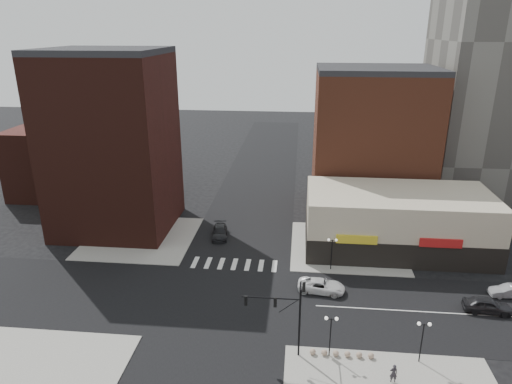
{
  "coord_description": "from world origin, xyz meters",
  "views": [
    {
      "loc": [
        7.72,
        -42.6,
        28.43
      ],
      "look_at": [
        2.96,
        5.17,
        11.0
      ],
      "focal_mm": 32.0,
      "sensor_mm": 36.0,
      "label": 1
    }
  ],
  "objects_px": {
    "street_lamp_se_a": "(331,326)",
    "white_suv": "(321,286)",
    "silver_sedan": "(509,291)",
    "pedestrian": "(394,373)",
    "street_lamp_ne": "(332,246)",
    "traffic_signal": "(289,307)",
    "dark_sedan_north": "(220,232)",
    "dark_sedan_east": "(487,305)",
    "street_lamp_se_b": "(423,332)"
  },
  "relations": [
    {
      "from": "street_lamp_ne",
      "to": "white_suv",
      "type": "height_order",
      "value": "street_lamp_ne"
    },
    {
      "from": "street_lamp_se_a",
      "to": "dark_sedan_north",
      "type": "height_order",
      "value": "street_lamp_se_a"
    },
    {
      "from": "street_lamp_se_b",
      "to": "street_lamp_ne",
      "type": "height_order",
      "value": "same"
    },
    {
      "from": "dark_sedan_east",
      "to": "pedestrian",
      "type": "bearing_deg",
      "value": 139.53
    },
    {
      "from": "street_lamp_ne",
      "to": "silver_sedan",
      "type": "relative_size",
      "value": 1.0
    },
    {
      "from": "pedestrian",
      "to": "silver_sedan",
      "type": "bearing_deg",
      "value": -138.22
    },
    {
      "from": "street_lamp_se_a",
      "to": "pedestrian",
      "type": "xyz_separation_m",
      "value": [
        5.19,
        -2.78,
        -2.3
      ]
    },
    {
      "from": "silver_sedan",
      "to": "street_lamp_se_b",
      "type": "bearing_deg",
      "value": -48.91
    },
    {
      "from": "traffic_signal",
      "to": "street_lamp_se_a",
      "type": "xyz_separation_m",
      "value": [
        3.76,
        -0.17,
        -1.67
      ]
    },
    {
      "from": "street_lamp_se_a",
      "to": "street_lamp_ne",
      "type": "xyz_separation_m",
      "value": [
        1.0,
        16.0,
        0.0
      ]
    },
    {
      "from": "street_lamp_se_a",
      "to": "street_lamp_ne",
      "type": "bearing_deg",
      "value": 86.42
    },
    {
      "from": "traffic_signal",
      "to": "dark_sedan_north",
      "type": "xyz_separation_m",
      "value": [
        -10.58,
        23.87,
        -4.21
      ]
    },
    {
      "from": "street_lamp_se_a",
      "to": "silver_sedan",
      "type": "height_order",
      "value": "street_lamp_se_a"
    },
    {
      "from": "street_lamp_se_a",
      "to": "pedestrian",
      "type": "relative_size",
      "value": 2.38
    },
    {
      "from": "dark_sedan_north",
      "to": "dark_sedan_east",
      "type": "bearing_deg",
      "value": -33.89
    },
    {
      "from": "street_lamp_se_a",
      "to": "white_suv",
      "type": "relative_size",
      "value": 0.78
    },
    {
      "from": "traffic_signal",
      "to": "street_lamp_se_b",
      "type": "relative_size",
      "value": 1.87
    },
    {
      "from": "dark_sedan_north",
      "to": "street_lamp_ne",
      "type": "bearing_deg",
      "value": -35.38
    },
    {
      "from": "traffic_signal",
      "to": "dark_sedan_east",
      "type": "height_order",
      "value": "traffic_signal"
    },
    {
      "from": "street_lamp_ne",
      "to": "dark_sedan_east",
      "type": "relative_size",
      "value": 0.86
    },
    {
      "from": "silver_sedan",
      "to": "dark_sedan_east",
      "type": "bearing_deg",
      "value": -49.99
    },
    {
      "from": "street_lamp_se_b",
      "to": "street_lamp_ne",
      "type": "relative_size",
      "value": 1.0
    },
    {
      "from": "white_suv",
      "to": "street_lamp_ne",
      "type": "bearing_deg",
      "value": -7.97
    },
    {
      "from": "street_lamp_se_b",
      "to": "dark_sedan_east",
      "type": "xyz_separation_m",
      "value": [
        8.91,
        8.69,
        -2.47
      ]
    },
    {
      "from": "white_suv",
      "to": "dark_sedan_east",
      "type": "relative_size",
      "value": 1.1
    },
    {
      "from": "dark_sedan_east",
      "to": "street_lamp_se_b",
      "type": "bearing_deg",
      "value": 139.41
    },
    {
      "from": "street_lamp_ne",
      "to": "pedestrian",
      "type": "relative_size",
      "value": 2.38
    },
    {
      "from": "street_lamp_ne",
      "to": "white_suv",
      "type": "distance_m",
      "value": 5.84
    },
    {
      "from": "traffic_signal",
      "to": "dark_sedan_north",
      "type": "bearing_deg",
      "value": 113.91
    },
    {
      "from": "silver_sedan",
      "to": "pedestrian",
      "type": "xyz_separation_m",
      "value": [
        -15.25,
        -14.74,
        0.31
      ]
    },
    {
      "from": "white_suv",
      "to": "dark_sedan_east",
      "type": "xyz_separation_m",
      "value": [
        17.25,
        -2.24,
        0.09
      ]
    },
    {
      "from": "dark_sedan_east",
      "to": "silver_sedan",
      "type": "distance_m",
      "value": 4.82
    },
    {
      "from": "street_lamp_se_a",
      "to": "street_lamp_ne",
      "type": "height_order",
      "value": "same"
    },
    {
      "from": "street_lamp_se_a",
      "to": "silver_sedan",
      "type": "distance_m",
      "value": 23.83
    },
    {
      "from": "street_lamp_se_b",
      "to": "street_lamp_ne",
      "type": "xyz_separation_m",
      "value": [
        -7.0,
        16.0,
        0.0
      ]
    },
    {
      "from": "dark_sedan_east",
      "to": "dark_sedan_north",
      "type": "height_order",
      "value": "dark_sedan_east"
    },
    {
      "from": "silver_sedan",
      "to": "street_lamp_ne",
      "type": "bearing_deg",
      "value": -104.51
    },
    {
      "from": "traffic_signal",
      "to": "street_lamp_se_a",
      "type": "distance_m",
      "value": 4.12
    },
    {
      "from": "dark_sedan_north",
      "to": "pedestrian",
      "type": "relative_size",
      "value": 2.94
    },
    {
      "from": "street_lamp_se_b",
      "to": "silver_sedan",
      "type": "xyz_separation_m",
      "value": [
        12.45,
        11.96,
        -2.61
      ]
    },
    {
      "from": "traffic_signal",
      "to": "street_lamp_se_b",
      "type": "distance_m",
      "value": 11.88
    },
    {
      "from": "traffic_signal",
      "to": "street_lamp_se_b",
      "type": "xyz_separation_m",
      "value": [
        11.76,
        -0.17,
        -1.67
      ]
    },
    {
      "from": "silver_sedan",
      "to": "dark_sedan_north",
      "type": "relative_size",
      "value": 0.81
    },
    {
      "from": "traffic_signal",
      "to": "dark_sedan_north",
      "type": "height_order",
      "value": "traffic_signal"
    },
    {
      "from": "white_suv",
      "to": "pedestrian",
      "type": "relative_size",
      "value": 3.04
    },
    {
      "from": "dark_sedan_north",
      "to": "silver_sedan",
      "type": "bearing_deg",
      "value": -26.88
    },
    {
      "from": "dark_sedan_north",
      "to": "pedestrian",
      "type": "distance_m",
      "value": 33.18
    },
    {
      "from": "traffic_signal",
      "to": "pedestrian",
      "type": "xyz_separation_m",
      "value": [
        8.96,
        -2.95,
        -3.97
      ]
    },
    {
      "from": "traffic_signal",
      "to": "silver_sedan",
      "type": "relative_size",
      "value": 1.87
    },
    {
      "from": "traffic_signal",
      "to": "dark_sedan_east",
      "type": "xyz_separation_m",
      "value": [
        20.68,
        8.52,
        -4.14
      ]
    }
  ]
}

